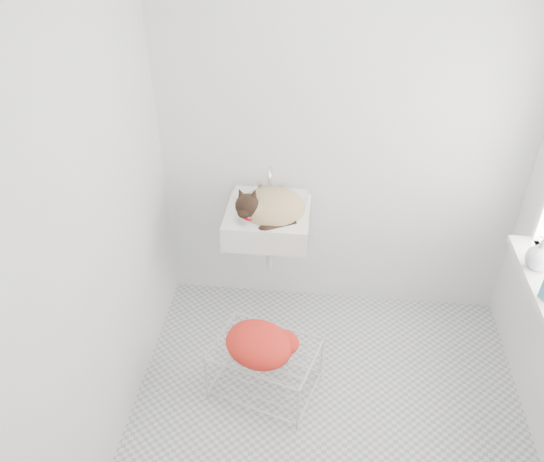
# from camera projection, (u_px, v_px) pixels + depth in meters

# --- Properties ---
(floor) EXTENTS (2.20, 2.00, 0.02)m
(floor) POSITION_uv_depth(u_px,v_px,m) (327.00, 414.00, 3.05)
(floor) COLOR silver
(floor) RESTS_ON ground
(back_wall) EXTENTS (2.20, 0.02, 2.50)m
(back_wall) POSITION_uv_depth(u_px,v_px,m) (344.00, 132.00, 3.14)
(back_wall) COLOR white
(back_wall) RESTS_ON ground
(left_wall) EXTENTS (0.02, 2.00, 2.50)m
(left_wall) POSITION_uv_depth(u_px,v_px,m) (95.00, 218.00, 2.42)
(left_wall) COLOR white
(left_wall) RESTS_ON ground
(sink) EXTENTS (0.49, 0.43, 0.20)m
(sink) POSITION_uv_depth(u_px,v_px,m) (268.00, 211.00, 3.19)
(sink) COLOR white
(sink) RESTS_ON back_wall
(faucet) EXTENTS (0.18, 0.13, 0.18)m
(faucet) POSITION_uv_depth(u_px,v_px,m) (271.00, 175.00, 3.26)
(faucet) COLOR silver
(faucet) RESTS_ON sink
(cat) EXTENTS (0.45, 0.40, 0.26)m
(cat) POSITION_uv_depth(u_px,v_px,m) (270.00, 207.00, 3.15)
(cat) COLOR tan
(cat) RESTS_ON sink
(wire_rack) EXTENTS (0.64, 0.53, 0.33)m
(wire_rack) POSITION_uv_depth(u_px,v_px,m) (265.00, 369.00, 3.12)
(wire_rack) COLOR silver
(wire_rack) RESTS_ON floor
(towel) EXTENTS (0.47, 0.43, 0.16)m
(towel) POSITION_uv_depth(u_px,v_px,m) (259.00, 351.00, 2.96)
(towel) COLOR red
(towel) RESTS_ON wire_rack
(bottle_c) EXTENTS (0.18, 0.18, 0.18)m
(bottle_c) POSITION_uv_depth(u_px,v_px,m) (536.00, 267.00, 2.77)
(bottle_c) COLOR silver
(bottle_c) RESTS_ON windowsill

